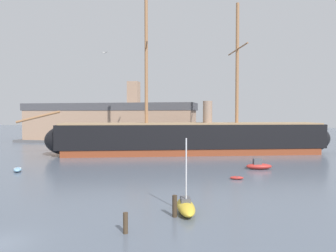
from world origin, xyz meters
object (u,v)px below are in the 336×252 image
Objects in this scene: sailboat_foreground_right at (186,206)px; mooring_piling_nearest at (175,206)px; dinghy_mid_right at (237,178)px; dinghy_far_left at (62,149)px; dinghy_mid_left at (18,170)px; seagull_in_flight at (104,53)px; dinghy_distant_centre at (177,146)px; dockside_warehouse_left at (109,123)px; motorboat_alongside_stern at (259,166)px; tall_ship at (192,138)px; mooring_piling_right_pair at (126,223)px.

sailboat_foreground_right is 1.71m from mooring_piling_nearest.
dinghy_mid_right is 49.62m from dinghy_far_left.
sailboat_foreground_right is 56.87m from dinghy_far_left.
mooring_piling_nearest reaches higher than dinghy_mid_left.
dinghy_mid_right is 1.03× the size of mooring_piling_nearest.
seagull_in_flight reaches higher than mooring_piling_nearest.
seagull_in_flight is (0.86, -48.49, 15.56)m from dinghy_distant_centre.
seagull_in_flight is at bearing -67.56° from dockside_warehouse_left.
dinghy_mid_left is at bearing -164.14° from motorboat_alongside_stern.
mooring_piling_nearest is at bearing -115.16° from sailboat_foreground_right.
tall_ship is 23.25× the size of dinghy_mid_left.
mooring_piling_right_pair is at bearing -87.46° from tall_ship.
seagull_in_flight is at bearing 140.04° from mooring_piling_nearest.
dinghy_mid_left is at bearing 149.67° from mooring_piling_nearest.
motorboat_alongside_stern reaches higher than dinghy_distant_centre.
mooring_piling_right_pair is (-11.10, -31.02, 0.18)m from motorboat_alongside_stern.
motorboat_alongside_stern is at bearing 70.32° from mooring_piling_right_pair.
tall_ship is 36.81m from dockside_warehouse_left.
tall_ship is at bearing 50.27° from dinghy_mid_left.
mooring_piling_nearest is 1.82× the size of seagull_in_flight.
tall_ship is at bearing 127.56° from motorboat_alongside_stern.
dinghy_distant_centre is 1.71× the size of mooring_piling_nearest.
seagull_in_flight reaches higher than dinghy_distant_centre.
motorboat_alongside_stern reaches higher than mooring_piling_right_pair.
tall_ship is at bearing -37.91° from dockside_warehouse_left.
dinghy_mid_left is (-22.82, -27.45, -3.22)m from tall_ship.
dockside_warehouse_left is (-23.04, 9.37, 5.65)m from dinghy_distant_centre.
tall_ship is at bearing 96.43° from mooring_piling_nearest.
mooring_piling_nearest is at bearing -50.26° from dinghy_far_left.
sailboat_foreground_right is 3.47× the size of dinghy_mid_right.
tall_ship is 48.36m from mooring_piling_right_pair.
motorboat_alongside_stern is 29.95m from seagull_in_flight.
mooring_piling_nearest is 1.21× the size of mooring_piling_right_pair.
mooring_piling_nearest reaches higher than motorboat_alongside_stern.
dinghy_mid_left is at bearing 140.21° from mooring_piling_right_pair.
sailboat_foreground_right is at bearing -61.87° from dockside_warehouse_left.
seagull_in_flight is at bearing -23.86° from dinghy_mid_left.
dinghy_distant_centre is (-5.94, 13.20, -3.19)m from tall_ship.
mooring_piling_right_pair is at bearing -109.68° from motorboat_alongside_stern.
motorboat_alongside_stern is at bearing 72.57° from mooring_piling_nearest.
dinghy_far_left is at bearing 178.96° from tall_ship.
mooring_piling_right_pair is at bearing -39.79° from dinghy_mid_left.
seagull_in_flight is (-7.22, 12.94, 15.13)m from mooring_piling_right_pair.
motorboat_alongside_stern is at bearing 44.63° from seagull_in_flight.
mooring_piling_right_pair is at bearing -82.51° from dinghy_distant_centre.
dinghy_mid_left is at bearing -72.10° from dinghy_far_left.
mooring_piling_nearest is (-5.00, -17.51, 0.72)m from dinghy_mid_right.
mooring_piling_nearest is (4.92, -43.68, -2.60)m from tall_ship.
dinghy_far_left is at bearing 131.26° from sailboat_foreground_right.
motorboat_alongside_stern is 0.07× the size of dockside_warehouse_left.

